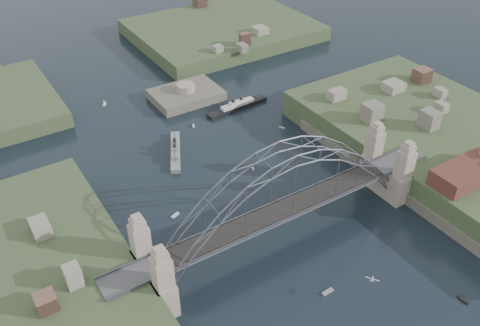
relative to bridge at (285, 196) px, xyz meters
name	(u,v)px	position (x,y,z in m)	size (l,w,h in m)	color
ground	(282,237)	(0.00, 0.00, -12.32)	(500.00, 500.00, 0.00)	black
bridge	(285,196)	(0.00, 0.00, 0.00)	(84.00, 13.80, 24.60)	#4D4D4F
shore_east	(450,153)	(57.32, 0.00, -10.35)	(50.50, 90.00, 12.00)	#374829
headland_ne	(223,34)	(50.00, 110.00, -11.57)	(70.00, 55.00, 9.50)	#374829
fort_island	(187,100)	(12.00, 70.00, -12.66)	(22.00, 16.00, 9.40)	#555044
wharf_shed	(469,171)	(44.00, -14.00, -2.32)	(20.00, 8.00, 4.00)	#592D26
naval_cruiser_near	(175,151)	(-5.44, 43.32, -11.43)	(10.80, 18.39, 5.77)	gray
naval_cruiser_far	(50,108)	(-28.35, 86.66, -11.57)	(8.41, 13.59, 4.83)	gray
ocean_liner	(237,106)	(22.78, 55.41, -11.49)	(21.97, 4.43, 5.36)	black
aeroplane	(372,280)	(3.70, -23.89, -6.07)	(1.77, 2.43, 0.41)	silver
small_boat_a	(175,215)	(-17.43, 19.72, -12.17)	(2.41, 1.48, 0.45)	silver
small_boat_b	(253,169)	(8.70, 25.16, -12.03)	(1.10, 1.78, 1.43)	silver
small_boat_c	(328,292)	(-1.70, -17.95, -12.17)	(2.68, 0.99, 0.45)	silver
small_boat_d	(282,128)	(27.89, 38.11, -12.17)	(1.54, 1.98, 0.45)	silver
small_boat_e	(69,168)	(-32.95, 52.30, -12.17)	(3.98, 2.60, 0.45)	silver
small_boat_f	(193,126)	(5.71, 53.41, -12.03)	(1.22, 1.87, 1.43)	silver
small_boat_g	(463,300)	(19.92, -34.12, -12.17)	(0.93, 2.43, 0.45)	silver
small_boat_h	(104,103)	(-12.52, 80.57, -11.42)	(1.78, 2.23, 2.38)	silver
small_boat_i	(340,177)	(26.07, 9.87, -12.17)	(1.35, 2.54, 0.45)	silver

